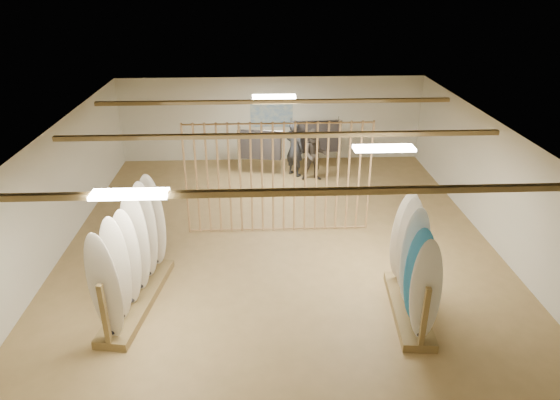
{
  "coord_description": "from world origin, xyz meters",
  "views": [
    {
      "loc": [
        -0.48,
        -10.21,
        5.92
      ],
      "look_at": [
        0.0,
        0.0,
        1.2
      ],
      "focal_mm": 32.0,
      "sensor_mm": 36.0,
      "label": 1
    }
  ],
  "objects_px": {
    "rack_left": "(134,270)",
    "clothing_rack_b": "(316,137)",
    "rack_right": "(412,279)",
    "shopper_a": "(295,145)",
    "shopper_b": "(315,152)",
    "clothing_rack_a": "(261,145)"
  },
  "relations": [
    {
      "from": "rack_left",
      "to": "clothing_rack_b",
      "type": "xyz_separation_m",
      "value": [
        4.26,
        7.11,
        0.32
      ]
    },
    {
      "from": "rack_right",
      "to": "shopper_a",
      "type": "bearing_deg",
      "value": 108.41
    },
    {
      "from": "rack_left",
      "to": "shopper_b",
      "type": "relative_size",
      "value": 1.53
    },
    {
      "from": "rack_right",
      "to": "clothing_rack_b",
      "type": "height_order",
      "value": "rack_right"
    },
    {
      "from": "shopper_b",
      "to": "rack_left",
      "type": "bearing_deg",
      "value": -123.79
    },
    {
      "from": "clothing_rack_b",
      "to": "shopper_b",
      "type": "height_order",
      "value": "shopper_b"
    },
    {
      "from": "clothing_rack_b",
      "to": "shopper_b",
      "type": "relative_size",
      "value": 0.91
    },
    {
      "from": "rack_right",
      "to": "clothing_rack_b",
      "type": "bearing_deg",
      "value": 102.26
    },
    {
      "from": "clothing_rack_a",
      "to": "clothing_rack_b",
      "type": "bearing_deg",
      "value": 23.16
    },
    {
      "from": "rack_left",
      "to": "clothing_rack_b",
      "type": "relative_size",
      "value": 1.69
    },
    {
      "from": "rack_left",
      "to": "clothing_rack_a",
      "type": "bearing_deg",
      "value": 78.36
    },
    {
      "from": "rack_right",
      "to": "shopper_b",
      "type": "xyz_separation_m",
      "value": [
        -1.07,
        6.67,
        0.18
      ]
    },
    {
      "from": "shopper_a",
      "to": "clothing_rack_a",
      "type": "bearing_deg",
      "value": 35.96
    },
    {
      "from": "clothing_rack_a",
      "to": "shopper_a",
      "type": "height_order",
      "value": "shopper_a"
    },
    {
      "from": "clothing_rack_a",
      "to": "clothing_rack_b",
      "type": "relative_size",
      "value": 0.89
    },
    {
      "from": "rack_right",
      "to": "clothing_rack_a",
      "type": "bearing_deg",
      "value": 115.72
    },
    {
      "from": "rack_left",
      "to": "shopper_b",
      "type": "bearing_deg",
      "value": 64.85
    },
    {
      "from": "clothing_rack_b",
      "to": "rack_left",
      "type": "bearing_deg",
      "value": -125.36
    },
    {
      "from": "clothing_rack_a",
      "to": "shopper_b",
      "type": "bearing_deg",
      "value": -8.76
    },
    {
      "from": "clothing_rack_a",
      "to": "shopper_a",
      "type": "xyz_separation_m",
      "value": [
        1.05,
        -0.15,
        0.04
      ]
    },
    {
      "from": "clothing_rack_a",
      "to": "shopper_b",
      "type": "relative_size",
      "value": 0.81
    },
    {
      "from": "shopper_b",
      "to": "rack_right",
      "type": "bearing_deg",
      "value": -80.83
    }
  ]
}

